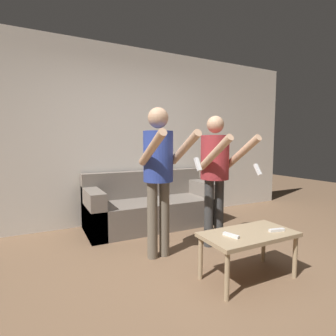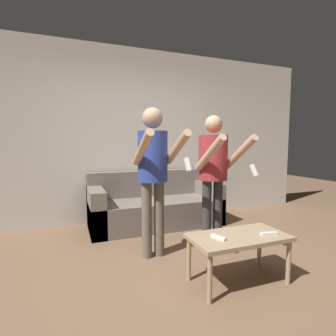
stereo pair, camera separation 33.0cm
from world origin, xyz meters
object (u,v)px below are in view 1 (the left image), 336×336
Objects in this scene: person_standing_right at (216,166)px; coffee_table at (249,238)px; remote_near at (277,230)px; couch at (152,207)px; remote_far at (231,235)px; person_standing_left at (159,166)px.

coffee_table is at bearing -104.51° from person_standing_right.
person_standing_right is 10.05× the size of remote_near.
remote_far is at bearing -91.24° from couch.
coffee_table is at bearing -54.95° from person_standing_left.
person_standing_left reaches higher than couch.
person_standing_left reaches higher than remote_near.
person_standing_left is at bearing 132.84° from remote_near.
remote_near is at bearing -9.77° from remote_far.
coffee_table is 5.61× the size of remote_near.
remote_far is at bearing -117.79° from person_standing_right.
remote_far is (-0.04, -1.84, 0.17)m from couch.
coffee_table is at bearing 2.28° from remote_far.
coffee_table is at bearing 160.89° from remote_near.
person_standing_left is 1.01m from remote_far.
couch is 1.25× the size of person_standing_right.
remote_near is at bearing -19.11° from coffee_table.
remote_near is at bearing -47.16° from person_standing_left.
coffee_table is (0.54, -0.76, -0.62)m from person_standing_left.
coffee_table is (0.17, -1.83, 0.10)m from couch.
person_standing_left reaches higher than coffee_table.
person_standing_left reaches higher than person_standing_right.
couch is at bearing 108.99° from person_standing_right.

